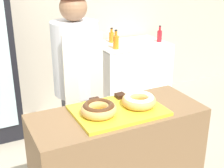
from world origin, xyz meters
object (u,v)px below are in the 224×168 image
Objects in this scene: brownie_back_left at (95,101)px; bottle_orange_b at (116,42)px; donut_chocolate_glaze at (99,109)px; baker_person at (77,85)px; chest_freezer at (130,74)px; donut_light_glaze at (139,100)px; serving_tray at (118,110)px; bottle_red at (160,36)px; bottle_orange at (112,37)px; brownie_back_right at (120,96)px.

bottle_orange_b reaches higher than brownie_back_left.
donut_chocolate_glaze is 3.57× the size of brownie_back_left.
chest_freezer is at bearing 43.47° from baker_person.
donut_light_glaze is at bearing -69.09° from baker_person.
serving_tray is 0.20m from brownie_back_left.
donut_light_glaze is at bearing -111.50° from bottle_orange_b.
bottle_red is at bearing 51.45° from donut_light_glaze.
baker_person is at bearing -136.53° from chest_freezer.
baker_person is 1.87m from bottle_red.
brownie_back_left reaches higher than serving_tray.
chest_freezer is at bearing 54.37° from donut_chocolate_glaze.
donut_chocolate_glaze is at bearing -106.55° from brownie_back_left.
bottle_orange is at bearing 72.68° from bottle_orange_b.
donut_chocolate_glaze is 2.18m from bottle_orange.
brownie_back_left is at bearing 122.16° from serving_tray.
bottle_orange_b reaches higher than donut_light_glaze.
donut_light_glaze is at bearing -73.45° from brownie_back_right.
baker_person is (-0.24, 0.64, -0.06)m from donut_light_glaze.
donut_chocolate_glaze is 0.20m from brownie_back_left.
bottle_red is at bearing 33.08° from baker_person.
baker_person reaches higher than bottle_orange_b.
donut_chocolate_glaze is at bearing -125.63° from chest_freezer.
bottle_orange_b reaches higher than bottle_red.
brownie_back_left and brownie_back_right have the same top height.
brownie_back_left is 2.16m from bottle_red.
brownie_back_left is at bearing 73.45° from donut_chocolate_glaze.
chest_freezer is 4.37× the size of bottle_red.
donut_light_glaze is 1.71m from bottle_orange_b.
brownie_back_right is (0.11, 0.17, 0.03)m from serving_tray.
brownie_back_left is (-0.11, 0.17, 0.03)m from serving_tray.
donut_light_glaze reaches higher than chest_freezer.
serving_tray is 2.09m from bottle_orange.
bottle_red reaches higher than donut_light_glaze.
donut_chocolate_glaze is 1.06× the size of bottle_orange_b.
bottle_red is at bearing 46.92° from brownie_back_right.
bottle_orange reaches higher than donut_light_glaze.
serving_tray is at bearing -116.61° from bottle_orange_b.
bottle_orange_b is (-0.31, -0.17, 0.54)m from chest_freezer.
serving_tray is 0.37× the size of baker_person.
bottle_red is at bearing -15.14° from chest_freezer.
brownie_back_right is at bearing -133.08° from bottle_red.
serving_tray is at bearing 6.44° from donut_chocolate_glaze.
serving_tray is 0.17m from donut_light_glaze.
donut_chocolate_glaze is 0.15× the size of baker_person.
brownie_back_left is at bearing 180.00° from brownie_back_right.
baker_person reaches higher than serving_tray.
donut_chocolate_glaze is at bearing -96.96° from baker_person.
chest_freezer is (1.26, 1.76, -0.52)m from donut_chocolate_glaze.
donut_light_glaze is at bearing -34.93° from brownie_back_left.
donut_light_glaze is 2.06m from chest_freezer.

